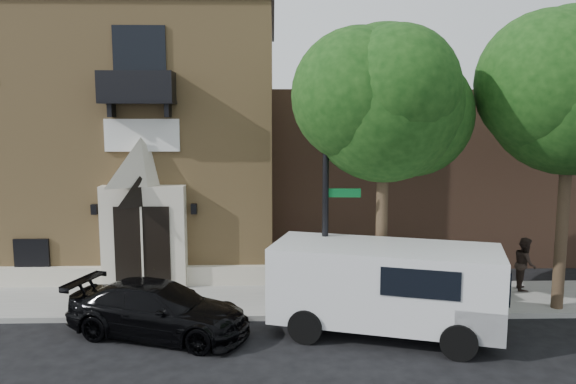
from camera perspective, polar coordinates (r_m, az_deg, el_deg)
name	(u,v)px	position (r m, az deg, el deg)	size (l,w,h in m)	color
ground	(161,322)	(15.84, -12.82, -12.76)	(120.00, 120.00, 0.00)	black
sidewalk	(205,301)	(17.05, -8.47, -10.88)	(42.00, 3.00, 0.15)	gray
church	(121,137)	(23.29, -16.57, 5.33)	(12.20, 11.01, 9.30)	#A98450
neighbour_building	(484,170)	(25.27, 19.28, 2.13)	(18.00, 8.00, 6.40)	brown
street_tree_left	(386,102)	(15.17, 9.94, 9.03)	(4.97, 4.38, 7.77)	#38281C
street_tree_mid	(574,89)	(16.88, 27.08, 9.29)	(5.21, 4.64, 8.25)	#38281C
black_sedan	(159,310)	(14.74, -12.97, -11.56)	(1.89, 4.66, 1.35)	black
cargo_van	(393,286)	(14.44, 10.65, -9.38)	(5.99, 3.75, 2.29)	silver
street_sign	(326,196)	(14.99, 3.90, -0.40)	(1.02, 1.02, 6.41)	black
fire_hydrant	(368,296)	(15.86, 8.15, -10.39)	(0.50, 0.40, 0.88)	#A41322
dumpster	(439,285)	(16.80, 15.13, -9.10)	(1.81, 1.21, 1.09)	#0F371D
planter	(154,277)	(18.30, -13.46, -8.41)	(0.57, 0.50, 0.64)	#436228
pedestrian_near	(457,269)	(17.66, 16.77, -7.54)	(0.57, 0.38, 1.57)	black
pedestrian_far	(525,264)	(18.91, 22.92, -6.72)	(0.79, 0.62, 1.64)	black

